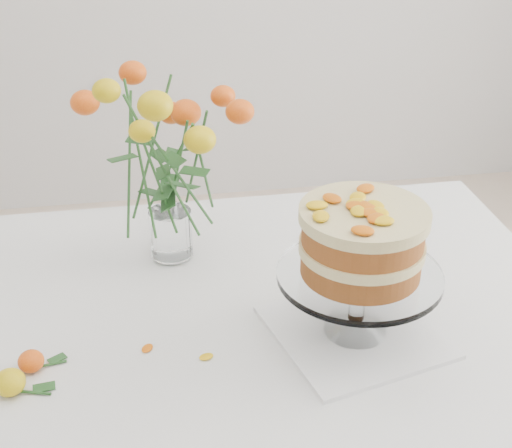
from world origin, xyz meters
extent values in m
cube|color=tan|center=(0.00, 0.00, 0.73)|extent=(1.40, 0.90, 0.04)
cylinder|color=tan|center=(0.62, 0.37, 0.35)|extent=(0.06, 0.06, 0.71)
cube|color=silver|center=(0.00, 0.00, 0.75)|extent=(1.42, 0.92, 0.01)
cube|color=silver|center=(0.00, 0.46, 0.65)|extent=(1.42, 0.01, 0.20)
cube|color=white|center=(0.25, -0.12, 0.76)|extent=(0.34, 0.34, 0.01)
cylinder|color=white|center=(0.25, -0.12, 0.83)|extent=(0.03, 0.03, 0.09)
cylinder|color=white|center=(0.25, -0.12, 0.88)|extent=(0.29, 0.29, 0.01)
cylinder|color=#974822|center=(0.25, -0.12, 0.91)|extent=(0.24, 0.24, 0.04)
cylinder|color=beige|center=(0.25, -0.12, 0.94)|extent=(0.25, 0.25, 0.02)
cylinder|color=#974822|center=(0.25, -0.12, 0.97)|extent=(0.24, 0.24, 0.04)
cylinder|color=beige|center=(0.25, -0.12, 1.00)|extent=(0.26, 0.26, 0.02)
cylinder|color=white|center=(-0.06, 0.20, 0.76)|extent=(0.07, 0.07, 0.01)
cylinder|color=white|center=(-0.06, 0.20, 0.82)|extent=(0.09, 0.09, 0.10)
ellipsoid|color=gold|center=(-0.34, -0.17, 0.78)|extent=(0.05, 0.05, 0.04)
cylinder|color=#265622|center=(-0.31, -0.18, 0.76)|extent=(0.06, 0.02, 0.01)
ellipsoid|color=#DE440A|center=(-0.31, -0.12, 0.77)|extent=(0.04, 0.04, 0.04)
cylinder|color=#265622|center=(-0.28, -0.12, 0.76)|extent=(0.05, 0.01, 0.00)
ellipsoid|color=yellow|center=(-0.12, -0.10, 0.76)|extent=(0.03, 0.02, 0.00)
ellipsoid|color=yellow|center=(-0.02, -0.14, 0.76)|extent=(0.03, 0.02, 0.00)
camera|label=1|loc=(-0.10, -1.11, 1.56)|focal=50.00mm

